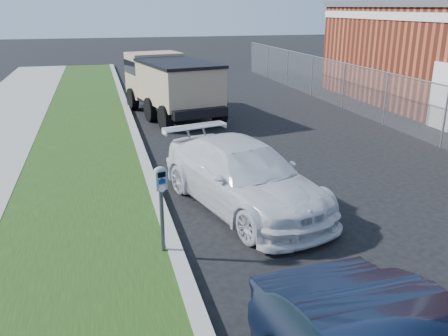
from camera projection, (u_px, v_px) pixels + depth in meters
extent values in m
plane|color=black|center=(310.00, 229.00, 8.84)|extent=(120.00, 120.00, 0.00)
cube|color=gray|center=(157.00, 199.00, 10.02)|extent=(0.25, 50.00, 0.15)
cube|color=#15380F|center=(79.00, 208.00, 9.63)|extent=(3.00, 50.00, 0.13)
plane|color=slate|center=(386.00, 99.00, 16.41)|extent=(0.00, 30.00, 30.00)
cylinder|color=gray|center=(389.00, 73.00, 16.12)|extent=(0.04, 30.00, 0.04)
cylinder|color=gray|center=(445.00, 118.00, 13.67)|extent=(0.06, 0.06, 1.80)
cylinder|color=gray|center=(386.00, 99.00, 16.41)|extent=(0.06, 0.06, 1.80)
cylinder|color=gray|center=(344.00, 86.00, 19.16)|extent=(0.06, 0.06, 1.80)
cylinder|color=gray|center=(312.00, 76.00, 21.90)|extent=(0.06, 0.06, 1.80)
cylinder|color=gray|center=(287.00, 68.00, 24.64)|extent=(0.06, 0.06, 1.80)
cylinder|color=gray|center=(268.00, 62.00, 27.39)|extent=(0.06, 0.06, 1.80)
cylinder|color=gray|center=(252.00, 57.00, 30.13)|extent=(0.06, 0.06, 1.80)
cube|color=silver|center=(415.00, 17.00, 16.81)|extent=(0.06, 14.00, 0.30)
cube|color=silver|center=(442.00, 96.00, 15.78)|extent=(0.08, 1.10, 2.20)
cylinder|color=#3F4247|center=(162.00, 221.00, 7.64)|extent=(0.08, 0.08, 1.05)
cube|color=gray|center=(160.00, 180.00, 7.41)|extent=(0.22, 0.17, 0.32)
ellipsoid|color=gray|center=(160.00, 170.00, 7.36)|extent=(0.23, 0.18, 0.12)
cube|color=black|center=(162.00, 175.00, 7.32)|extent=(0.12, 0.04, 0.08)
cube|color=navy|center=(162.00, 182.00, 7.36)|extent=(0.11, 0.04, 0.07)
cylinder|color=silver|center=(162.00, 189.00, 7.40)|extent=(0.11, 0.04, 0.12)
cube|color=#3F4247|center=(162.00, 180.00, 7.35)|extent=(0.04, 0.02, 0.05)
imported|color=silver|center=(242.00, 175.00, 9.70)|extent=(3.04, 4.94, 1.34)
cube|color=black|center=(172.00, 100.00, 17.73)|extent=(2.96, 5.79, 0.30)
cube|color=#907A5D|center=(155.00, 74.00, 19.18)|extent=(2.30, 1.93, 1.72)
cube|color=black|center=(154.00, 66.00, 19.07)|extent=(2.32, 1.95, 0.52)
cube|color=#907A5D|center=(178.00, 83.00, 16.92)|extent=(2.75, 3.96, 1.38)
cube|color=black|center=(178.00, 63.00, 16.69)|extent=(2.85, 4.06, 0.10)
cube|color=black|center=(149.00, 90.00, 20.13)|extent=(2.05, 0.54, 0.26)
cylinder|color=black|center=(133.00, 99.00, 18.99)|extent=(0.44, 0.90, 0.86)
cylinder|color=black|center=(179.00, 95.00, 19.82)|extent=(0.44, 0.90, 0.86)
cylinder|color=black|center=(151.00, 110.00, 17.01)|extent=(0.44, 0.90, 0.86)
cylinder|color=black|center=(201.00, 105.00, 17.85)|extent=(0.44, 0.90, 0.86)
cylinder|color=black|center=(165.00, 118.00, 15.70)|extent=(0.44, 0.90, 0.86)
cylinder|color=black|center=(219.00, 113.00, 16.53)|extent=(0.44, 0.90, 0.86)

